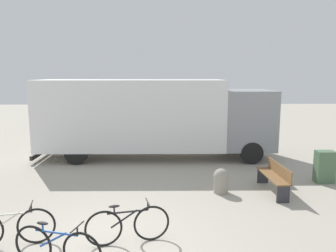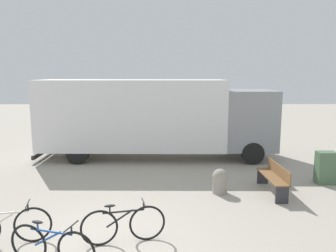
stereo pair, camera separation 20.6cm
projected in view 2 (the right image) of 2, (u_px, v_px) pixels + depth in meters
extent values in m
plane|color=#A8A091|center=(101.00, 246.00, 6.43)|extent=(60.00, 60.00, 0.00)
cube|color=white|center=(133.00, 114.00, 13.00)|extent=(7.23, 2.45, 2.69)
cube|color=gray|center=(247.00, 119.00, 12.99)|extent=(1.98, 2.26, 2.29)
cube|color=black|center=(44.00, 151.00, 13.28)|extent=(0.14, 2.21, 0.16)
cylinder|color=black|center=(241.00, 142.00, 14.16)|extent=(0.84, 0.29, 0.83)
cylinder|color=black|center=(252.00, 153.00, 12.19)|extent=(0.84, 0.29, 0.83)
cylinder|color=black|center=(91.00, 142.00, 14.22)|extent=(0.84, 0.29, 0.83)
cylinder|color=black|center=(78.00, 153.00, 12.24)|extent=(0.84, 0.29, 0.83)
cube|color=brown|center=(272.00, 176.00, 9.22)|extent=(0.44, 1.68, 0.04)
cube|color=brown|center=(279.00, 171.00, 9.20)|extent=(0.07, 1.67, 0.36)
cube|color=#2D2D33|center=(282.00, 195.00, 8.49)|extent=(0.34, 0.06, 0.46)
cube|color=#2D2D33|center=(263.00, 176.00, 10.04)|extent=(0.34, 0.06, 0.46)
torus|color=black|center=(33.00, 225.00, 6.53)|extent=(0.73, 0.21, 0.74)
cylinder|color=silver|center=(6.00, 213.00, 6.37)|extent=(0.80, 0.21, 0.04)
cylinder|color=silver|center=(3.00, 220.00, 6.38)|extent=(0.54, 0.16, 0.34)
cylinder|color=black|center=(28.00, 207.00, 6.45)|extent=(0.03, 0.03, 0.16)
cylinder|color=black|center=(28.00, 204.00, 6.44)|extent=(0.12, 0.43, 0.02)
torus|color=black|center=(29.00, 244.00, 5.80)|extent=(0.72, 0.25, 0.74)
torus|color=black|center=(76.00, 252.00, 5.54)|extent=(0.72, 0.25, 0.74)
cylinder|color=#1E4C9E|center=(51.00, 232.00, 5.62)|extent=(0.79, 0.26, 0.04)
cylinder|color=#1E4C9E|center=(48.00, 239.00, 5.66)|extent=(0.53, 0.19, 0.34)
cylinder|color=#1E4C9E|center=(38.00, 226.00, 5.68)|extent=(0.03, 0.03, 0.12)
ellipsoid|color=black|center=(37.00, 222.00, 5.67)|extent=(0.24, 0.15, 0.05)
cylinder|color=black|center=(71.00, 230.00, 5.50)|extent=(0.03, 0.03, 0.16)
cylinder|color=black|center=(71.00, 226.00, 5.49)|extent=(0.15, 0.43, 0.02)
torus|color=black|center=(99.00, 228.00, 6.38)|extent=(0.73, 0.21, 0.74)
torus|color=black|center=(147.00, 223.00, 6.60)|extent=(0.73, 0.21, 0.74)
cylinder|color=black|center=(123.00, 211.00, 6.45)|extent=(0.80, 0.21, 0.04)
cylinder|color=black|center=(120.00, 218.00, 6.45)|extent=(0.54, 0.16, 0.34)
cylinder|color=black|center=(110.00, 210.00, 6.38)|extent=(0.03, 0.03, 0.12)
ellipsoid|color=black|center=(110.00, 206.00, 6.36)|extent=(0.23, 0.14, 0.05)
cylinder|color=black|center=(144.00, 206.00, 6.53)|extent=(0.03, 0.03, 0.16)
cylinder|color=black|center=(144.00, 202.00, 6.51)|extent=(0.12, 0.43, 0.02)
cylinder|color=gray|center=(220.00, 185.00, 9.25)|extent=(0.41, 0.41, 0.49)
sphere|color=gray|center=(220.00, 176.00, 9.21)|extent=(0.43, 0.43, 0.43)
cube|color=#4C6B4C|center=(325.00, 168.00, 10.02)|extent=(0.55, 0.37, 1.00)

